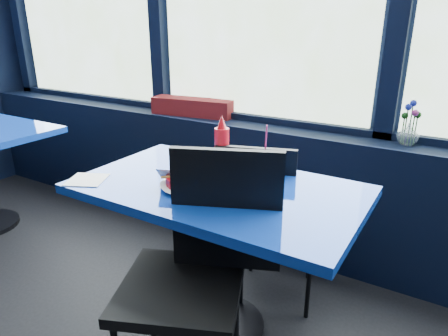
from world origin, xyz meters
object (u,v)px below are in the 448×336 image
planter_box (193,107)px  chair_near_front (200,261)px  ketchup_bottle (222,145)px  soda_cup (264,167)px  flower_vase (408,132)px  food_basket (196,181)px  chair_near_back (270,214)px  near_table (218,224)px

planter_box → chair_near_front: bearing=-61.6°
ketchup_bottle → soda_cup: soda_cup is taller
planter_box → flower_vase: 1.36m
chair_near_front → food_basket: (-0.14, 0.19, 0.23)m
chair_near_back → planter_box: size_ratio=1.51×
ketchup_bottle → food_basket: bearing=-81.0°
near_table → planter_box: planter_box is taller
soda_cup → flower_vase: bearing=57.6°
planter_box → food_basket: size_ratio=2.04×
soda_cup → chair_near_front: bearing=-97.7°
near_table → chair_near_back: (0.10, 0.33, -0.07)m
ketchup_bottle → chair_near_back: bearing=33.8°
planter_box → ketchup_bottle: (0.65, -0.68, 0.00)m
soda_cup → planter_box: bearing=140.6°
flower_vase → ketchup_bottle: 0.98m
flower_vase → chair_near_front: bearing=-114.5°
chair_near_back → planter_box: (-0.85, 0.55, 0.36)m
near_table → chair_near_front: 0.28m
flower_vase → planter_box: bearing=180.0°
near_table → flower_vase: flower_vase is taller
food_basket → near_table: bearing=54.9°
chair_near_front → chair_near_back: 0.60m
chair_near_back → flower_vase: (0.51, 0.55, 0.37)m
near_table → planter_box: bearing=130.6°
chair_near_front → ketchup_bottle: bearing=88.8°
flower_vase → ketchup_bottle: size_ratio=0.91×
chair_near_front → chair_near_back: chair_near_front is taller
planter_box → soda_cup: 1.16m
planter_box → flower_vase: flower_vase is taller
chair_near_back → planter_box: 1.07m
food_basket → ketchup_bottle: size_ratio=1.11×
soda_cup → ketchup_bottle: bearing=167.5°
near_table → soda_cup: size_ratio=4.64×
chair_near_back → soda_cup: size_ratio=3.36×
near_table → planter_box: size_ratio=2.09×
near_table → ketchup_bottle: bearing=117.0°
near_table → food_basket: size_ratio=4.27×
chair_near_back → food_basket: chair_near_back is taller
soda_cup → chair_near_back: bearing=103.2°
chair_near_back → planter_box: bearing=-51.3°
near_table → chair_near_back: bearing=73.1°
near_table → soda_cup: soda_cup is taller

